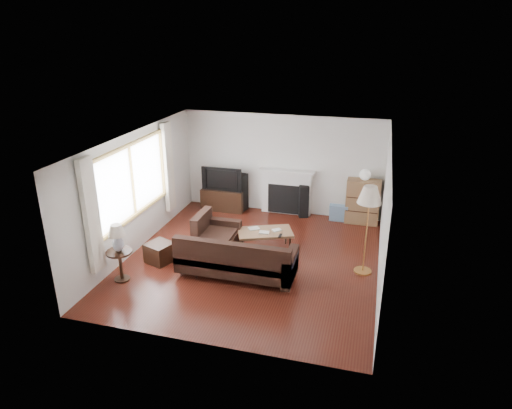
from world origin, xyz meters
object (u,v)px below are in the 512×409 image
(tv_stand, at_px, (224,199))
(floor_lamp, at_px, (366,231))
(sectional_sofa, at_px, (237,257))
(coffee_table, at_px, (265,240))
(side_table, at_px, (121,265))
(bookshelf, at_px, (363,202))

(tv_stand, height_order, floor_lamp, floor_lamp)
(sectional_sofa, distance_m, coffee_table, 1.20)
(sectional_sofa, relative_size, floor_lamp, 1.37)
(sectional_sofa, bearing_deg, coffee_table, 77.49)
(floor_lamp, height_order, side_table, floor_lamp)
(floor_lamp, xyz_separation_m, side_table, (-4.36, -1.51, -0.58))
(sectional_sofa, xyz_separation_m, floor_lamp, (2.32, 0.77, 0.49))
(tv_stand, distance_m, floor_lamp, 4.42)
(floor_lamp, distance_m, side_table, 4.65)
(floor_lamp, bearing_deg, sectional_sofa, -161.71)
(tv_stand, distance_m, side_table, 3.94)
(side_table, bearing_deg, tv_stand, 80.03)
(bookshelf, relative_size, side_table, 1.80)
(bookshelf, xyz_separation_m, side_table, (-4.19, -3.94, -0.24))
(sectional_sofa, xyz_separation_m, side_table, (-2.04, -0.74, -0.09))
(tv_stand, xyz_separation_m, coffee_table, (1.61, -1.98, -0.05))
(bookshelf, relative_size, floor_lamp, 0.61)
(tv_stand, bearing_deg, bookshelf, 0.96)
(coffee_table, bearing_deg, bookshelf, 24.63)
(bookshelf, height_order, coffee_table, bookshelf)
(bookshelf, height_order, floor_lamp, floor_lamp)
(sectional_sofa, bearing_deg, floor_lamp, 18.29)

